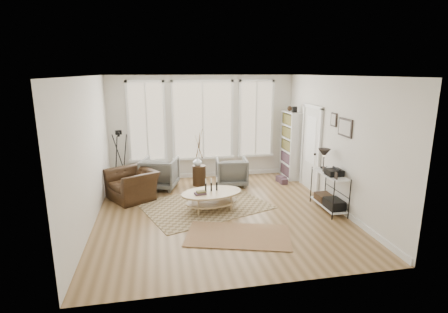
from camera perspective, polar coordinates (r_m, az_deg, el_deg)
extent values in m
plane|color=#97754B|center=(7.70, -0.63, -9.09)|extent=(5.50, 5.50, 0.00)
plane|color=white|center=(7.10, -0.69, 13.02)|extent=(5.50, 5.50, 0.00)
cube|color=silver|center=(9.94, -3.47, 4.79)|extent=(5.20, 0.04, 2.90)
cube|color=silver|center=(4.68, 5.32, -5.46)|extent=(5.20, 0.04, 2.90)
cube|color=silver|center=(7.28, -21.23, 0.61)|extent=(0.04, 5.50, 2.90)
cube|color=silver|center=(8.13, 17.70, 2.17)|extent=(0.04, 5.50, 2.90)
cube|color=white|center=(10.24, -3.35, -2.93)|extent=(5.10, 0.04, 0.12)
cube|color=white|center=(8.49, 16.94, -7.06)|extent=(0.03, 5.40, 0.12)
cube|color=tan|center=(9.89, -3.47, 5.91)|extent=(1.60, 0.03, 2.10)
cube|color=tan|center=(9.82, -12.52, 5.56)|extent=(0.90, 0.03, 2.10)
cube|color=tan|center=(10.21, 5.24, 6.12)|extent=(0.90, 0.03, 2.10)
cube|color=white|center=(9.87, -3.46, 5.90)|extent=(1.74, 0.06, 2.24)
cube|color=white|center=(9.80, -12.52, 5.54)|extent=(1.04, 0.06, 2.24)
cube|color=white|center=(10.19, 5.27, 6.10)|extent=(1.04, 0.06, 2.24)
cube|color=white|center=(10.06, -3.35, -0.22)|extent=(4.10, 0.12, 0.06)
cube|color=silver|center=(9.20, 14.03, 1.15)|extent=(0.04, 0.88, 2.10)
cube|color=white|center=(9.14, 14.00, 2.67)|extent=(0.01, 0.55, 1.20)
cube|color=white|center=(8.76, 15.26, 0.46)|extent=(0.06, 0.08, 2.18)
cube|color=white|center=(9.63, 12.74, 1.77)|extent=(0.06, 0.08, 2.18)
cube|color=white|center=(9.03, 14.34, 7.91)|extent=(0.06, 1.06, 0.08)
sphere|color=black|center=(8.90, 14.62, 0.37)|extent=(0.06, 0.06, 0.06)
cube|color=white|center=(9.76, 11.60, 1.38)|extent=(0.30, 0.03, 1.90)
cube|color=white|center=(10.51, 9.92, 2.32)|extent=(0.30, 0.03, 1.90)
cube|color=white|center=(10.19, 11.52, 1.89)|extent=(0.02, 0.85, 1.90)
cube|color=white|center=(10.13, 10.73, 1.86)|extent=(0.30, 0.81, 1.90)
cube|color=brown|center=(10.13, 10.73, 1.86)|extent=(0.24, 0.75, 1.76)
cube|color=black|center=(9.79, 11.43, 7.54)|extent=(0.12, 0.10, 0.16)
sphere|color=#352112|center=(10.12, 10.68, 7.70)|extent=(0.14, 0.14, 0.14)
cube|color=white|center=(8.13, 16.65, -7.52)|extent=(0.37, 1.07, 0.03)
cube|color=white|center=(7.91, 16.99, -2.78)|extent=(0.37, 1.07, 0.02)
cylinder|color=black|center=(7.51, 17.42, -6.87)|extent=(0.02, 0.02, 0.85)
cylinder|color=black|center=(7.68, 19.81, -6.60)|extent=(0.02, 0.02, 0.85)
cylinder|color=black|center=(8.40, 14.05, -4.46)|extent=(0.02, 0.02, 0.85)
cylinder|color=black|center=(8.56, 16.25, -4.27)|extent=(0.02, 0.02, 0.85)
cylinder|color=black|center=(8.20, 15.90, -1.74)|extent=(0.14, 0.14, 0.02)
cylinder|color=black|center=(8.16, 15.96, -0.80)|extent=(0.02, 0.02, 0.30)
cone|color=black|center=(8.12, 16.05, 0.57)|extent=(0.28, 0.28, 0.18)
cube|color=black|center=(7.76, 17.54, -2.48)|extent=(0.32, 0.30, 0.13)
cube|color=black|center=(7.89, 17.53, -7.40)|extent=(0.32, 0.45, 0.20)
cube|color=#352112|center=(8.28, 16.00, -6.42)|extent=(0.32, 0.40, 0.16)
cube|color=black|center=(7.49, 17.84, -3.01)|extent=(0.02, 0.10, 0.14)
cube|color=black|center=(7.95, 16.00, -2.01)|extent=(0.02, 0.10, 0.12)
cube|color=black|center=(7.71, 19.18, 4.48)|extent=(0.03, 0.52, 0.38)
cube|color=silver|center=(7.70, 19.09, 4.48)|extent=(0.01, 0.44, 0.30)
cube|color=black|center=(8.13, 17.50, 5.76)|extent=(0.03, 0.24, 0.30)
cube|color=silver|center=(8.12, 17.41, 5.76)|extent=(0.01, 0.18, 0.24)
cube|color=brown|center=(8.09, -3.17, -7.92)|extent=(3.18, 2.79, 0.01)
cube|color=brown|center=(6.68, 2.33, -12.72)|extent=(2.14, 1.56, 0.01)
ellipsoid|color=tan|center=(7.75, -2.01, -7.42)|extent=(1.26, 0.92, 0.03)
ellipsoid|color=tan|center=(7.68, -2.03, -5.94)|extent=(1.47, 1.08, 0.04)
cylinder|color=tan|center=(7.51, -4.60, -8.17)|extent=(0.04, 0.04, 0.38)
cylinder|color=tan|center=(7.62, 1.04, -7.80)|extent=(0.04, 0.04, 0.38)
cylinder|color=tan|center=(7.90, -4.95, -7.04)|extent=(0.04, 0.04, 0.38)
cylinder|color=tan|center=(8.01, 0.41, -6.71)|extent=(0.04, 0.04, 0.38)
cylinder|color=black|center=(7.67, -3.04, -5.04)|extent=(0.04, 0.04, 0.19)
cylinder|color=black|center=(7.69, -2.10, -4.98)|extent=(0.04, 0.04, 0.19)
cylinder|color=black|center=(7.71, -1.15, -4.93)|extent=(0.04, 0.04, 0.19)
cube|color=#2E4625|center=(7.54, -3.85, -5.91)|extent=(0.23, 0.17, 0.06)
imported|color=slate|center=(9.27, -10.43, -2.68)|extent=(1.09, 1.10, 0.81)
imported|color=slate|center=(9.37, 1.24, -2.47)|extent=(0.88, 0.90, 0.75)
cylinder|color=#352112|center=(9.43, -4.08, -3.07)|extent=(0.36, 0.36, 0.54)
imported|color=silver|center=(9.33, -4.35, -0.79)|extent=(0.24, 0.24, 0.24)
imported|color=#352112|center=(8.67, -14.74, -4.44)|extent=(1.42, 1.38, 0.71)
cylinder|color=black|center=(9.32, -16.83, 3.33)|extent=(0.06, 0.06, 0.06)
cube|color=black|center=(9.31, -16.87, 3.79)|extent=(0.18, 0.15, 0.11)
cylinder|color=black|center=(9.23, -16.92, 3.70)|extent=(0.06, 0.09, 0.06)
cube|color=brown|center=(9.85, 9.31, -3.65)|extent=(0.26, 0.30, 0.16)
cube|color=brown|center=(9.69, 9.65, -3.99)|extent=(0.19, 0.23, 0.14)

